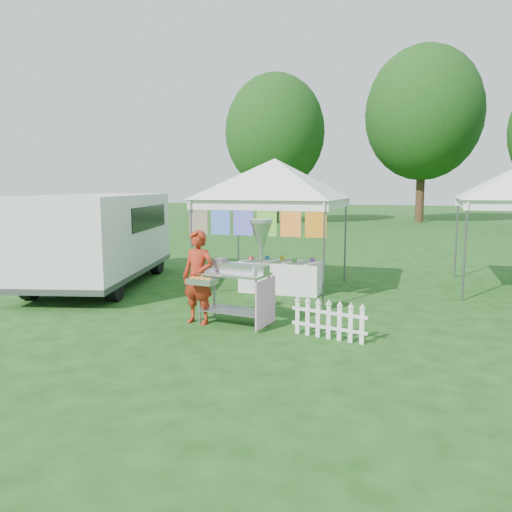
% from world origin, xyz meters
% --- Properties ---
extents(ground, '(120.00, 120.00, 0.00)m').
position_xyz_m(ground, '(0.00, 0.00, 0.00)').
color(ground, '#143F12').
rests_on(ground, ground).
extents(canopy_main, '(4.24, 4.24, 3.45)m').
position_xyz_m(canopy_main, '(0.00, 3.49, 2.99)').
color(canopy_main, '#59595E').
rests_on(canopy_main, ground).
extents(tree_left, '(6.40, 6.40, 9.53)m').
position_xyz_m(tree_left, '(-6.00, 24.00, 5.83)').
color(tree_left, '#361D13').
rests_on(tree_left, ground).
extents(tree_mid, '(7.60, 7.60, 11.52)m').
position_xyz_m(tree_mid, '(3.00, 28.00, 7.14)').
color(tree_mid, '#361D13').
rests_on(tree_mid, ground).
extents(donut_cart, '(1.41, 0.87, 1.84)m').
position_xyz_m(donut_cart, '(0.38, 0.35, 1.08)').
color(donut_cart, gray).
rests_on(donut_cart, ground).
extents(vendor, '(0.64, 0.47, 1.63)m').
position_xyz_m(vendor, '(-0.42, 0.25, 0.81)').
color(vendor, maroon).
rests_on(vendor, ground).
extents(cargo_van, '(3.34, 5.59, 2.18)m').
position_xyz_m(cargo_van, '(-4.14, 2.78, 1.17)').
color(cargo_van, silver).
rests_on(cargo_van, ground).
extents(picket_fence, '(1.24, 0.29, 0.56)m').
position_xyz_m(picket_fence, '(1.89, 0.06, 0.29)').
color(picket_fence, silver).
rests_on(picket_fence, ground).
extents(display_table, '(1.80, 0.70, 0.72)m').
position_xyz_m(display_table, '(0.24, 3.21, 0.36)').
color(display_table, white).
rests_on(display_table, ground).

